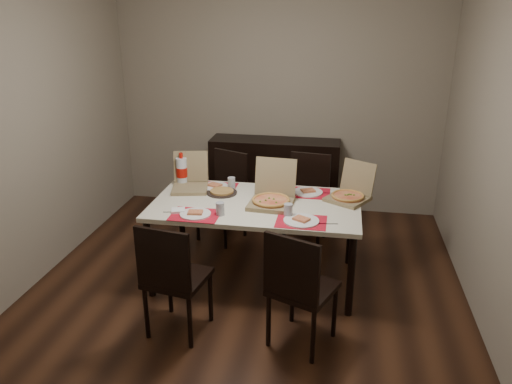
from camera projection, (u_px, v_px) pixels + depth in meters
ground at (246, 289)px, 4.45m from camera, size 3.80×4.00×0.02m
room_walls at (255, 84)px, 4.23m from camera, size 3.84×4.02×2.62m
sideboard at (275, 177)px, 5.92m from camera, size 1.50×0.40×0.90m
dining_table at (256, 210)px, 4.37m from camera, size 1.80×1.00×0.75m
chair_near_left at (172, 275)px, 3.65m from camera, size 0.48×0.48×0.93m
chair_near_right at (298, 286)px, 3.52m from camera, size 0.55×0.55×0.93m
chair_far_left at (225, 192)px, 5.28m from camera, size 0.55×0.55×0.93m
chair_far_right at (307, 195)px, 5.19m from camera, size 0.47×0.47×0.93m
setting_near_left at (200, 212)px, 4.09m from camera, size 0.52×0.30×0.11m
setting_near_right at (298, 218)px, 3.98m from camera, size 0.49×0.30×0.11m
setting_far_left at (217, 185)px, 4.70m from camera, size 0.44×0.30×0.11m
setting_far_right at (303, 191)px, 4.56m from camera, size 0.47×0.30×0.11m
napkin_loose at (256, 204)px, 4.30m from camera, size 0.15×0.16×0.02m
pizza_box_center at (272, 198)px, 4.29m from camera, size 0.39×0.43×0.37m
pizza_box_right at (350, 194)px, 4.40m from camera, size 0.46×0.47×0.32m
pizza_box_left at (190, 183)px, 4.67m from camera, size 0.39×0.42×0.32m
faina_plate at (222, 192)px, 4.56m from camera, size 0.28×0.28×0.03m
dip_bowl at (267, 192)px, 4.55m from camera, size 0.11×0.11×0.03m
soda_bottle at (182, 171)px, 4.73m from camera, size 0.11×0.11×0.32m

